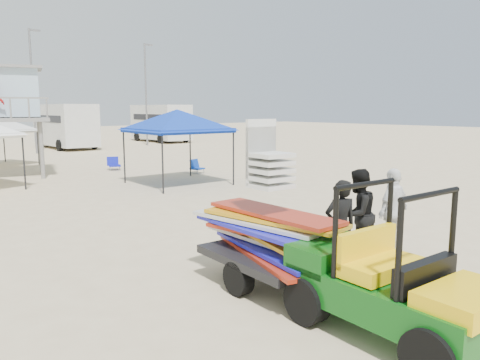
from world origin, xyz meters
TOP-DOWN VIEW (x-y plane):
  - ground at (0.00, 0.00)m, footprint 140.00×140.00m
  - utility_cart at (-1.25, -2.14)m, footprint 1.42×2.63m
  - surf_trailer at (-1.25, 0.19)m, footprint 1.55×2.73m
  - man_left at (0.27, -0.11)m, footprint 0.72×0.60m
  - man_mid at (1.12, 0.14)m, footprint 0.92×0.74m
  - man_right at (1.97, -0.11)m, footprint 1.06×0.51m
  - lifeguard_tower at (-1.07, 16.59)m, footprint 3.55×3.55m
  - canopy_blue at (3.41, 10.28)m, footprint 3.33×3.33m
  - beach_chair_b at (5.70, 12.41)m, footprint 0.66×0.72m
  - beach_chair_c at (3.27, 15.87)m, footprint 0.69×0.76m
  - rv_mid_right at (6.00, 29.99)m, footprint 2.64×7.00m
  - rv_far_right at (15.00, 31.49)m, footprint 2.64×6.60m
  - light_pole_left at (3.00, 27.00)m, footprint 0.14×0.14m
  - light_pole_right at (12.00, 28.50)m, footprint 0.14×0.14m

SIDE VIEW (x-z plane):
  - ground at x=0.00m, z-range 0.00..0.00m
  - beach_chair_b at x=5.70m, z-range -0.01..0.63m
  - beach_chair_c at x=3.27m, z-range -0.01..0.63m
  - man_left at x=0.27m, z-range 0.00..1.69m
  - man_right at x=1.97m, z-range 0.00..1.76m
  - man_mid at x=1.12m, z-range 0.00..1.79m
  - utility_cart at x=-1.25m, z-range -0.07..1.89m
  - surf_trailer at x=-1.25m, z-range -0.23..2.23m
  - rv_far_right at x=15.00m, z-range 0.17..3.42m
  - rv_mid_right at x=6.00m, z-range 0.17..3.42m
  - canopy_blue at x=3.41m, z-range 1.11..4.43m
  - lifeguard_tower at x=-1.07m, z-range 1.13..5.75m
  - light_pole_left at x=3.00m, z-range 0.00..8.00m
  - light_pole_right at x=12.00m, z-range 0.00..8.00m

